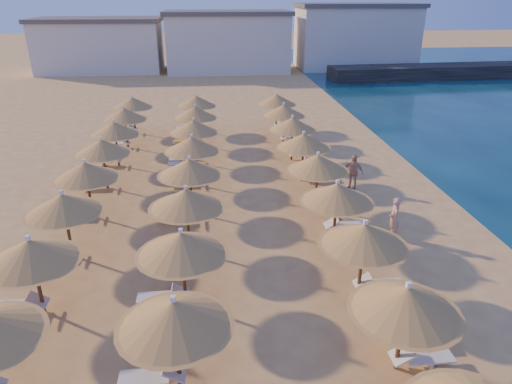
{
  "coord_description": "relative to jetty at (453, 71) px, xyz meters",
  "views": [
    {
      "loc": [
        -1.62,
        -14.27,
        9.35
      ],
      "look_at": [
        0.16,
        4.0,
        1.3
      ],
      "focal_mm": 32.0,
      "sensor_mm": 36.0,
      "label": 1
    }
  ],
  "objects": [
    {
      "name": "ground",
      "position": [
        -27.15,
        -38.72,
        -0.75
      ],
      "size": [
        220.0,
        220.0,
        0.0
      ],
      "primitive_type": "plane",
      "color": "#DCB160",
      "rests_on": "ground"
    },
    {
      "name": "jetty",
      "position": [
        0.0,
        0.0,
        0.0
      ],
      "size": [
        30.2,
        5.94,
        1.5
      ],
      "primitive_type": "cube",
      "rotation": [
        0.0,
        0.0,
        0.07
      ],
      "color": "black",
      "rests_on": "ground"
    },
    {
      "name": "hotel_blocks",
      "position": [
        -24.97,
        8.51,
        2.95
      ],
      "size": [
        48.61,
        9.88,
        8.1
      ],
      "color": "beige",
      "rests_on": "ground"
    },
    {
      "name": "parasol_row_east",
      "position": [
        -24.08,
        -35.55,
        1.46
      ],
      "size": [
        2.92,
        33.28,
        2.77
      ],
      "color": "brown",
      "rests_on": "ground"
    },
    {
      "name": "parasol_row_west",
      "position": [
        -29.87,
        -35.55,
        1.46
      ],
      "size": [
        2.92,
        33.28,
        2.77
      ],
      "color": "brown",
      "rests_on": "ground"
    },
    {
      "name": "parasol_row_inland",
      "position": [
        -34.34,
        -32.17,
        1.46
      ],
      "size": [
        2.92,
        26.54,
        2.77
      ],
      "color": "brown",
      "rests_on": "ground"
    },
    {
      "name": "loungers",
      "position": [
        -28.72,
        -35.0,
        -0.41
      ],
      "size": [
        13.36,
        30.92,
        0.66
      ],
      "color": "silver",
      "rests_on": "ground"
    },
    {
      "name": "beachgoer_c",
      "position": [
        -21.71,
        -31.79,
        0.17
      ],
      "size": [
        1.14,
        1.0,
        1.85
      ],
      "primitive_type": "imported",
      "rotation": [
        0.0,
        0.0,
        -0.63
      ],
      "color": "tan",
      "rests_on": "ground"
    },
    {
      "name": "beachgoer_b",
      "position": [
        -23.38,
        -35.12,
        0.06
      ],
      "size": [
        0.79,
        0.92,
        1.61
      ],
      "primitive_type": "imported",
      "rotation": [
        0.0,
        0.0,
        -1.31
      ],
      "color": "tan",
      "rests_on": "ground"
    },
    {
      "name": "beachgoer_a",
      "position": [
        -21.54,
        -37.0,
        0.15
      ],
      "size": [
        0.54,
        0.72,
        1.8
      ],
      "primitive_type": "imported",
      "rotation": [
        0.0,
        0.0,
        -1.75
      ],
      "color": "tan",
      "rests_on": "ground"
    }
  ]
}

